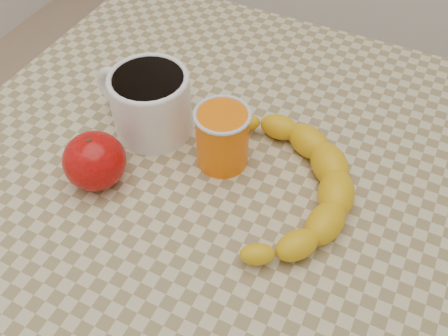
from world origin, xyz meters
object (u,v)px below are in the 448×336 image
at_px(orange_juice_glass, 222,137).
at_px(banana, 286,182).
at_px(apple, 95,161).
at_px(table, 224,216).
at_px(coffee_mug, 149,100).

height_order(orange_juice_glass, banana, orange_juice_glass).
distance_m(orange_juice_glass, apple, 0.17).
bearing_deg(table, apple, -152.89).
height_order(coffee_mug, orange_juice_glass, coffee_mug).
height_order(apple, banana, apple).
xyz_separation_m(table, banana, (0.08, 0.01, 0.11)).
relative_size(table, banana, 2.38).
relative_size(table, apple, 8.61).
distance_m(orange_juice_glass, banana, 0.10).
bearing_deg(apple, table, 27.11).
bearing_deg(apple, orange_juice_glass, 38.34).
distance_m(table, apple, 0.21).
bearing_deg(coffee_mug, apple, -95.38).
distance_m(coffee_mug, orange_juice_glass, 0.12).
distance_m(coffee_mug, apple, 0.12).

